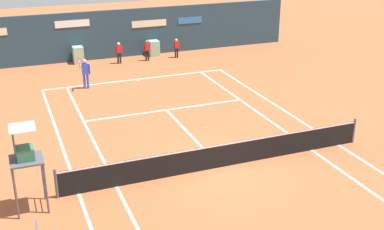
{
  "coord_description": "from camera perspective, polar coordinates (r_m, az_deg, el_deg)",
  "views": [
    {
      "loc": [
        -7.1,
        -15.02,
        8.68
      ],
      "look_at": [
        0.19,
        3.45,
        0.8
      ],
      "focal_mm": 46.48,
      "sensor_mm": 36.0,
      "label": 1
    }
  ],
  "objects": [
    {
      "name": "tennis_ball_mid_court",
      "position": [
        21.98,
        1.64,
        -1.53
      ],
      "size": [
        0.07,
        0.07,
        0.07
      ],
      "primitive_type": "sphere",
      "color": "#CCE033",
      "rests_on": "ground_plane"
    },
    {
      "name": "player_on_baseline",
      "position": [
        27.56,
        -12.16,
        4.93
      ],
      "size": [
        0.76,
        0.69,
        1.88
      ],
      "rotation": [
        0.0,
        0.0,
        2.95
      ],
      "color": "blue",
      "rests_on": "ground_plane"
    },
    {
      "name": "tennis_ball_by_sideline",
      "position": [
        25.3,
        -12.89,
        1.09
      ],
      "size": [
        0.07,
        0.07,
        0.07
      ],
      "primitive_type": "sphere",
      "color": "#CCE033",
      "rests_on": "ground_plane"
    },
    {
      "name": "sponsor_back_wall",
      "position": [
        33.54,
        -8.92,
        9.08
      ],
      "size": [
        25.0,
        1.02,
        3.16
      ],
      "color": "#233D4C",
      "rests_on": "ground_plane"
    },
    {
      "name": "ball_kid_right_post",
      "position": [
        32.18,
        -8.39,
        7.24
      ],
      "size": [
        0.46,
        0.2,
        1.38
      ],
      "rotation": [
        0.0,
        0.0,
        3.21
      ],
      "color": "black",
      "rests_on": "ground_plane"
    },
    {
      "name": "ball_kid_centre_post",
      "position": [
        32.64,
        -5.19,
        7.56
      ],
      "size": [
        0.45,
        0.19,
        1.36
      ],
      "rotation": [
        0.0,
        0.0,
        3.2
      ],
      "color": "black",
      "rests_on": "ground_plane"
    },
    {
      "name": "ground_plane",
      "position": [
        19.21,
        2.65,
        -5.23
      ],
      "size": [
        80.0,
        80.0,
        0.01
      ],
      "color": "#A8512D"
    },
    {
      "name": "umpire_chair",
      "position": [
        16.15,
        -18.58,
        -4.52
      ],
      "size": [
        1.0,
        1.0,
        2.85
      ],
      "rotation": [
        0.0,
        0.0,
        -1.57
      ],
      "color": "#47474C",
      "rests_on": "ground_plane"
    },
    {
      "name": "tennis_net",
      "position": [
        18.51,
        3.4,
        -4.58
      ],
      "size": [
        12.1,
        0.1,
        1.07
      ],
      "color": "#4C4C51",
      "rests_on": "ground_plane"
    },
    {
      "name": "ball_kid_left_post",
      "position": [
        33.26,
        -1.8,
        7.82
      ],
      "size": [
        0.43,
        0.19,
        1.28
      ],
      "rotation": [
        0.0,
        0.0,
        3.24
      ],
      "color": "black",
      "rests_on": "ground_plane"
    }
  ]
}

